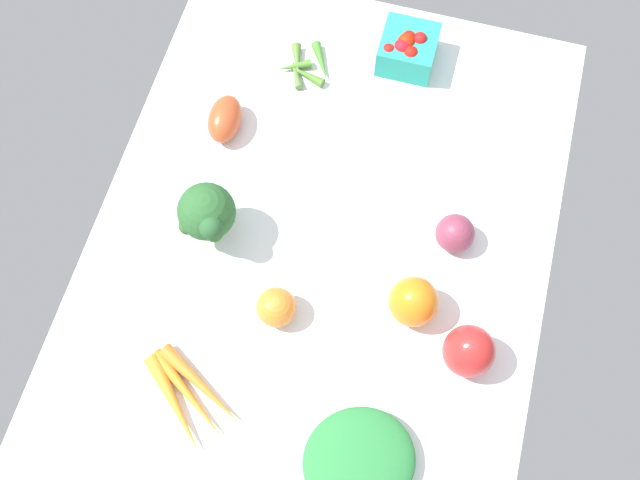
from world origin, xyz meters
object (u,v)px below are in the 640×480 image
object	(u,v)px
broccoli_head	(206,214)
carrot_bunch	(188,396)
bell_pepper_orange	(413,302)
berry_basket	(407,49)
bell_pepper_red	(469,351)
leafy_greens_clump	(359,461)
heirloom_tomato_orange	(276,307)
roma_tomato	(225,119)
red_onion_center	(455,233)
okra_pile	(304,67)

from	to	relation	value
broccoli_head	carrot_bunch	distance (cm)	28.46
broccoli_head	bell_pepper_orange	bearing A→B (deg)	-97.52
berry_basket	bell_pepper_red	world-z (taller)	bell_pepper_red
broccoli_head	leafy_greens_clump	bearing A→B (deg)	-132.26
carrot_bunch	leafy_greens_clump	world-z (taller)	leafy_greens_clump
berry_basket	heirloom_tomato_orange	bearing A→B (deg)	170.09
leafy_greens_clump	roma_tomato	distance (cm)	61.99
roma_tomato	red_onion_center	bearing A→B (deg)	-107.74
red_onion_center	bell_pepper_orange	bearing A→B (deg)	163.16
berry_basket	okra_pile	distance (cm)	19.26
okra_pile	bell_pepper_red	bearing A→B (deg)	-139.67
berry_basket	bell_pepper_red	size ratio (longest dim) A/B	1.02
heirloom_tomato_orange	berry_basket	xyz separation A→B (cm)	(53.18, -9.29, 0.43)
okra_pile	carrot_bunch	bearing A→B (deg)	179.31
bell_pepper_orange	okra_pile	bearing A→B (deg)	35.91
bell_pepper_red	bell_pepper_orange	bearing A→B (deg)	60.24
broccoli_head	okra_pile	world-z (taller)	broccoli_head
heirloom_tomato_orange	broccoli_head	bearing A→B (deg)	53.50
broccoli_head	berry_basket	size ratio (longest dim) A/B	1.25
roma_tomato	bell_pepper_red	xyz separation A→B (cm)	(-30.29, -48.93, 2.02)
berry_basket	bell_pepper_orange	bearing A→B (deg)	-166.46
leafy_greens_clump	okra_pile	distance (cm)	70.67
carrot_bunch	bell_pepper_red	size ratio (longest dim) A/B	1.85
broccoli_head	bell_pepper_orange	xyz separation A→B (cm)	(-4.64, -35.14, -3.05)
berry_basket	okra_pile	size ratio (longest dim) A/B	0.92
okra_pile	bell_pepper_orange	bearing A→B (deg)	-144.09
berry_basket	broccoli_head	bearing A→B (deg)	150.71
broccoli_head	roma_tomato	world-z (taller)	broccoli_head
leafy_greens_clump	red_onion_center	size ratio (longest dim) A/B	2.60
roma_tomato	bell_pepper_orange	world-z (taller)	bell_pepper_orange
berry_basket	red_onion_center	bearing A→B (deg)	-155.14
roma_tomato	okra_pile	xyz separation A→B (cm)	(15.52, -10.04, -1.96)
leafy_greens_clump	roma_tomato	size ratio (longest dim) A/B	1.83
leafy_greens_clump	red_onion_center	distance (cm)	39.37
heirloom_tomato_orange	leafy_greens_clump	xyz separation A→B (cm)	(-19.04, -18.27, -0.92)
heirloom_tomato_orange	leafy_greens_clump	size ratio (longest dim) A/B	0.38
berry_basket	okra_pile	xyz separation A→B (cm)	(-6.84, 17.80, -2.72)
bell_pepper_red	bell_pepper_orange	size ratio (longest dim) A/B	1.08
broccoli_head	bell_pepper_orange	world-z (taller)	broccoli_head
leafy_greens_clump	bell_pepper_red	size ratio (longest dim) A/B	1.72
red_onion_center	roma_tomato	bearing A→B (deg)	75.70
broccoli_head	heirloom_tomato_orange	distance (cm)	18.58
bell_pepper_red	bell_pepper_orange	xyz separation A→B (cm)	(5.58, 9.75, -0.38)
heirloom_tomato_orange	okra_pile	size ratio (longest dim) A/B	0.59
leafy_greens_clump	berry_basket	world-z (taller)	berry_basket
carrot_bunch	leafy_greens_clump	size ratio (longest dim) A/B	1.08
berry_basket	bell_pepper_orange	xyz separation A→B (cm)	(-47.08, -11.34, 0.88)
heirloom_tomato_orange	bell_pepper_red	distance (cm)	30.43
bell_pepper_red	bell_pepper_orange	world-z (taller)	bell_pepper_red
broccoli_head	roma_tomato	distance (cm)	21.01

